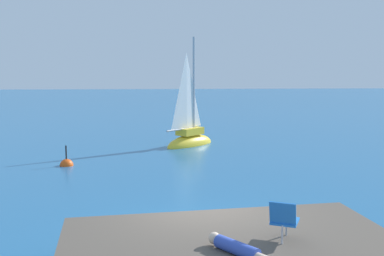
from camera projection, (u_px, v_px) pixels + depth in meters
The scene contains 7 objects.
ground_plane at pixel (204, 240), 10.81m from camera, with size 160.00×160.00×0.00m, color #236093.
boulder_seaward at pixel (250, 238), 10.91m from camera, with size 0.89×0.71×0.49m, color brown.
boulder_inland at pixel (288, 237), 10.97m from camera, with size 1.00×0.80×0.55m, color brown.
sailboat_near at pixel (190, 139), 24.07m from camera, with size 3.11×3.09×6.21m.
person_sunbather at pixel (243, 251), 7.77m from camera, with size 1.20×1.47×0.25m.
beach_chair at pixel (284, 218), 8.43m from camera, with size 0.69×0.74×0.80m.
marker_buoy at pixel (67, 165), 19.05m from camera, with size 0.56×0.56×1.13m.
Camera 1 is at (-1.04, -10.33, 4.02)m, focal length 42.75 mm.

